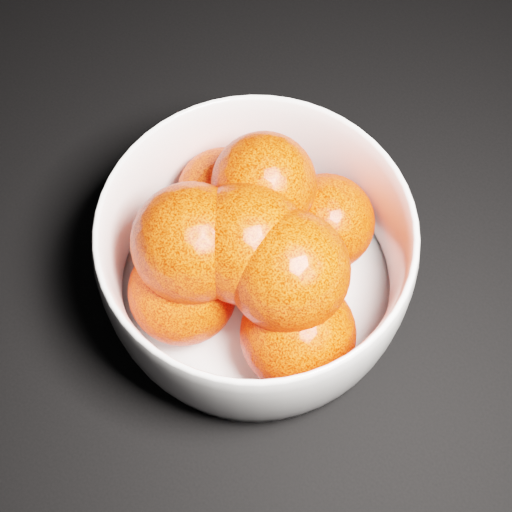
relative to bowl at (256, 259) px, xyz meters
The scene contains 2 objects.
bowl is the anchor object (origin of this frame).
orange_pile 0.02m from the bowl, 94.34° to the right, with size 0.18×0.18×0.12m.
Camera 1 is at (-0.12, 0.07, 0.51)m, focal length 50.00 mm.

